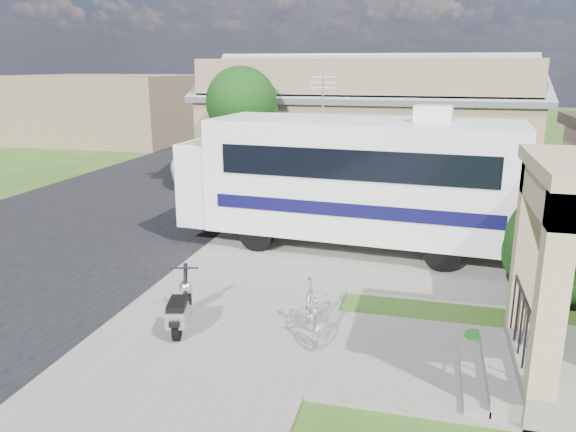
% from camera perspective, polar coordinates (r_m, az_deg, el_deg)
% --- Properties ---
extents(ground, '(120.00, 120.00, 0.00)m').
position_cam_1_polar(ground, '(10.68, -0.74, -10.34)').
color(ground, '#274913').
extents(street_slab, '(9.00, 80.00, 0.02)m').
position_cam_1_polar(street_slab, '(22.23, -12.81, 2.83)').
color(street_slab, black).
rests_on(street_slab, ground).
extents(sidewalk_slab, '(4.00, 80.00, 0.06)m').
position_cam_1_polar(sidewalk_slab, '(20.15, 3.92, 1.98)').
color(sidewalk_slab, slate).
rests_on(sidewalk_slab, ground).
extents(driveway_slab, '(7.00, 6.00, 0.05)m').
position_cam_1_polar(driveway_slab, '(14.58, 9.63, -3.37)').
color(driveway_slab, slate).
rests_on(driveway_slab, ground).
extents(walk_slab, '(4.00, 3.00, 0.05)m').
position_cam_1_polar(walk_slab, '(9.49, 15.92, -14.27)').
color(walk_slab, slate).
rests_on(walk_slab, ground).
extents(warehouse, '(12.50, 8.40, 5.04)m').
position_cam_1_polar(warehouse, '(23.56, 8.22, 8.60)').
color(warehouse, '#887155').
rests_on(warehouse, ground).
extents(distant_bldg_far, '(10.00, 8.00, 4.00)m').
position_cam_1_polar(distant_bldg_far, '(36.99, -17.84, 10.37)').
color(distant_bldg_far, brown).
rests_on(distant_bldg_far, ground).
extents(distant_bldg_near, '(8.00, 7.00, 3.20)m').
position_cam_1_polar(distant_bldg_near, '(46.82, -7.81, 11.29)').
color(distant_bldg_near, '#887155').
rests_on(distant_bldg_near, ground).
extents(street_tree_a, '(2.44, 2.40, 4.58)m').
position_cam_1_polar(street_tree_a, '(19.43, -4.43, 11.09)').
color(street_tree_a, '#302215').
rests_on(street_tree_a, ground).
extents(street_tree_b, '(2.44, 2.40, 4.73)m').
position_cam_1_polar(street_tree_b, '(29.06, 2.03, 12.72)').
color(street_tree_b, '#302215').
rests_on(street_tree_b, ground).
extents(street_tree_c, '(2.44, 2.40, 4.42)m').
position_cam_1_polar(street_tree_c, '(37.90, 5.03, 12.79)').
color(street_tree_c, '#302215').
rests_on(street_tree_c, ground).
extents(motorhome, '(8.58, 3.23, 4.31)m').
position_cam_1_polar(motorhome, '(14.32, 6.36, 3.98)').
color(motorhome, silver).
rests_on(motorhome, ground).
extents(shrub, '(2.29, 2.18, 2.81)m').
position_cam_1_polar(shrub, '(11.81, 26.40, -2.01)').
color(shrub, '#302215').
rests_on(shrub, ground).
extents(scooter, '(0.70, 1.49, 1.00)m').
position_cam_1_polar(scooter, '(10.17, -10.85, -9.20)').
color(scooter, black).
rests_on(scooter, ground).
extents(bicycle, '(0.93, 1.62, 0.94)m').
position_cam_1_polar(bicycle, '(9.81, 2.49, -9.73)').
color(bicycle, '#B9B9C1').
rests_on(bicycle, ground).
extents(pickup_truck, '(3.11, 5.86, 1.57)m').
position_cam_1_polar(pickup_truck, '(24.33, -6.93, 5.99)').
color(pickup_truck, silver).
rests_on(pickup_truck, ground).
extents(van, '(2.84, 6.28, 1.79)m').
position_cam_1_polar(van, '(30.44, -3.35, 8.09)').
color(van, silver).
rests_on(van, ground).
extents(garden_hose, '(0.40, 0.40, 0.18)m').
position_cam_1_polar(garden_hose, '(10.20, 18.60, -11.91)').
color(garden_hose, '#146517').
rests_on(garden_hose, ground).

